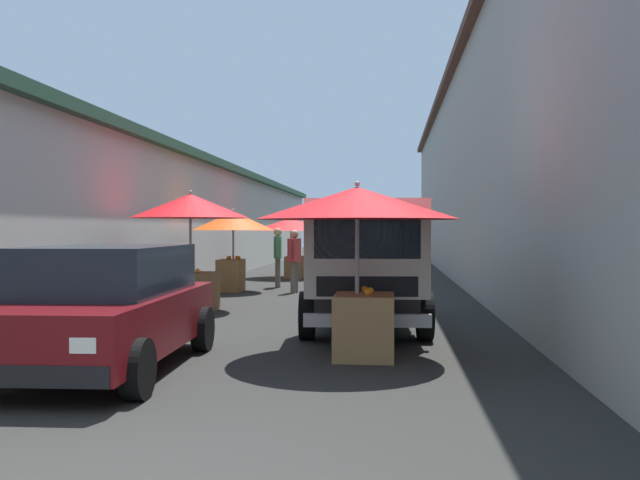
% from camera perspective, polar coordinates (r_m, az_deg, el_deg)
% --- Properties ---
extents(ground, '(90.00, 90.00, 0.00)m').
position_cam_1_polar(ground, '(17.00, -0.30, -4.66)').
color(ground, '#282826').
extents(building_left_whitewash, '(49.80, 7.50, 3.92)m').
position_cam_1_polar(building_left_whitewash, '(21.15, -19.75, 1.71)').
color(building_left_whitewash, beige).
rests_on(building_left_whitewash, ground).
extents(building_right_concrete, '(49.80, 7.50, 6.78)m').
position_cam_1_polar(building_right_concrete, '(19.94, 21.97, 5.87)').
color(building_right_concrete, gray).
rests_on(building_right_concrete, ground).
extents(fruit_stall_far_right, '(2.61, 2.61, 2.11)m').
position_cam_1_polar(fruit_stall_far_right, '(23.17, -2.41, 0.92)').
color(fruit_stall_far_right, '#9E9EA3').
rests_on(fruit_stall_far_right, ground).
extents(fruit_stall_near_left, '(2.41, 2.41, 2.44)m').
position_cam_1_polar(fruit_stall_near_left, '(14.09, -10.68, 1.77)').
color(fruit_stall_near_left, '#9E9EA3').
rests_on(fruit_stall_near_left, ground).
extents(fruit_stall_far_left, '(2.18, 2.18, 2.20)m').
position_cam_1_polar(fruit_stall_far_left, '(18.21, -7.28, 0.86)').
color(fruit_stall_far_left, '#9E9EA3').
rests_on(fruit_stall_far_left, ground).
extents(fruit_stall_mid_lane, '(2.62, 2.62, 2.27)m').
position_cam_1_polar(fruit_stall_mid_lane, '(8.81, 3.21, 1.44)').
color(fruit_stall_mid_lane, '#9E9EA3').
rests_on(fruit_stall_mid_lane, ground).
extents(hatchback_car, '(3.97, 2.04, 1.45)m').
position_cam_1_polar(hatchback_car, '(8.41, -17.57, -5.35)').
color(hatchback_car, '#600F14').
rests_on(hatchback_car, ground).
extents(delivery_truck, '(5.01, 2.19, 2.08)m').
position_cam_1_polar(delivery_truck, '(10.88, 3.76, -2.31)').
color(delivery_truck, black).
rests_on(delivery_truck, ground).
extents(vendor_by_crates, '(0.63, 0.31, 1.63)m').
position_cam_1_polar(vendor_by_crates, '(17.69, -2.16, -1.38)').
color(vendor_by_crates, '#665B4C').
rests_on(vendor_by_crates, ground).
extents(vendor_in_shade, '(0.66, 0.25, 1.68)m').
position_cam_1_polar(vendor_in_shade, '(19.36, -3.54, -1.08)').
color(vendor_in_shade, '#665B4C').
rests_on(vendor_in_shade, ground).
extents(plastic_stool, '(0.30, 0.30, 0.43)m').
position_cam_1_polar(plastic_stool, '(15.25, -9.41, -4.08)').
color(plastic_stool, '#194CB2').
rests_on(plastic_stool, ground).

